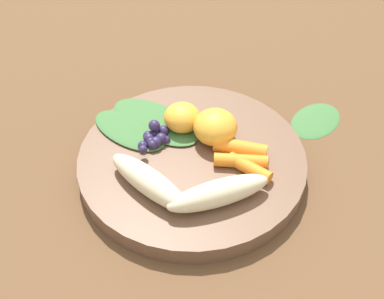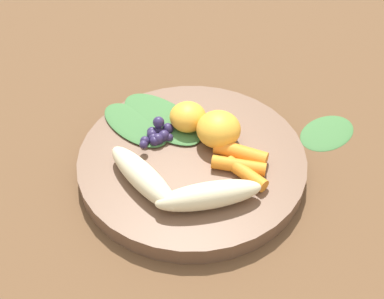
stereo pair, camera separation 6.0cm
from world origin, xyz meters
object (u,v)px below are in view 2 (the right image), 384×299
(bowl, at_px, (192,162))
(orange_segment_near, at_px, (188,117))
(banana_peeled_right, at_px, (143,177))
(kale_leaf_stray, at_px, (327,132))
(banana_peeled_left, at_px, (209,195))

(bowl, height_order, orange_segment_near, orange_segment_near)
(banana_peeled_right, relative_size, orange_segment_near, 2.57)
(banana_peeled_right, distance_m, orange_segment_near, 0.11)
(orange_segment_near, xyz_separation_m, kale_leaf_stray, (0.18, 0.03, -0.04))
(orange_segment_near, bearing_deg, kale_leaf_stray, 9.50)
(banana_peeled_right, xyz_separation_m, kale_leaf_stray, (0.22, 0.13, -0.04))
(banana_peeled_left, xyz_separation_m, kale_leaf_stray, (0.15, 0.15, -0.04))
(bowl, bearing_deg, banana_peeled_left, -71.38)
(bowl, xyz_separation_m, banana_peeled_right, (-0.05, -0.05, 0.03))
(banana_peeled_right, xyz_separation_m, orange_segment_near, (0.04, 0.10, 0.00))
(bowl, distance_m, banana_peeled_right, 0.08)
(orange_segment_near, bearing_deg, banana_peeled_left, -74.42)
(banana_peeled_left, height_order, orange_segment_near, orange_segment_near)
(orange_segment_near, height_order, kale_leaf_stray, orange_segment_near)
(bowl, bearing_deg, orange_segment_near, 100.99)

